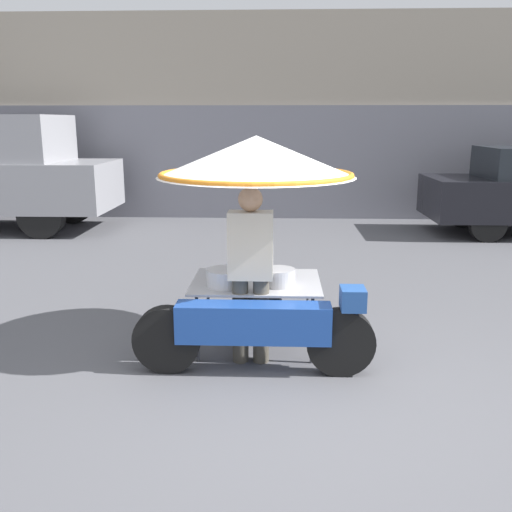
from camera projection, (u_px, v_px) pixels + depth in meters
ground_plane at (307, 396)px, 4.41m from camera, size 36.00×36.00×0.00m
shopfront_building at (290, 119)px, 13.01m from camera, size 28.00×2.06×4.28m
vendor_motorcycle_cart at (256, 188)px, 5.00m from camera, size 2.03×1.77×1.95m
vendor_person at (251, 267)px, 4.86m from camera, size 0.38×0.22×1.55m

